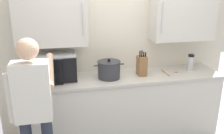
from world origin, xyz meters
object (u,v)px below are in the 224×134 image
stock_pot (109,70)px  knife_block (142,66)px  person_figure (34,105)px  wooden_spoon (170,72)px  thermos_flask (191,62)px  microwave_oven (50,68)px

stock_pot → knife_block: bearing=1.7°
person_figure → wooden_spoon: bearing=21.8°
stock_pot → thermos_flask: (1.17, 0.06, 0.01)m
stock_pot → person_figure: (-0.87, -0.67, -0.07)m
microwave_oven → wooden_spoon: microwave_oven is taller
person_figure → microwave_oven: bearing=79.5°
stock_pot → thermos_flask: stock_pot is taller
knife_block → thermos_flask: (0.73, 0.04, -0.01)m
thermos_flask → person_figure: (-2.04, -0.73, -0.08)m
wooden_spoon → person_figure: (-1.73, -0.69, 0.03)m
knife_block → person_figure: (-1.31, -0.68, -0.09)m
microwave_oven → knife_block: (1.18, -0.05, -0.03)m
wooden_spoon → person_figure: size_ratio=0.16×
wooden_spoon → thermos_flask: size_ratio=1.11×
wooden_spoon → knife_block: size_ratio=0.75×
wooden_spoon → person_figure: bearing=-158.2°
wooden_spoon → knife_block: bearing=-178.9°
microwave_oven → stock_pot: 0.74m
microwave_oven → knife_block: bearing=-2.6°
thermos_flask → stock_pot: bearing=-177.3°
knife_block → thermos_flask: size_ratio=1.48×
person_figure → knife_block: bearing=27.5°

